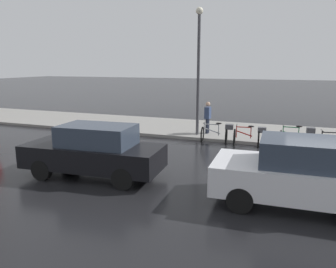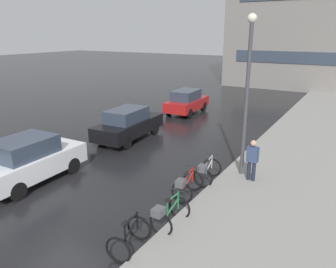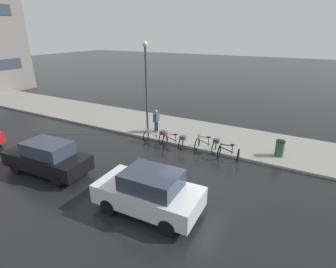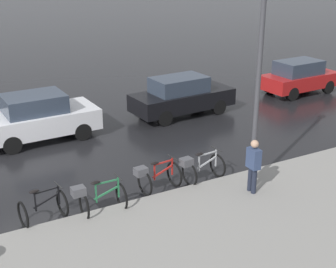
% 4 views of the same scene
% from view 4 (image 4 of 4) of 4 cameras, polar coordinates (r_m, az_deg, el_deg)
% --- Properties ---
extents(ground_plane, '(140.00, 140.00, 0.00)m').
position_cam_4_polar(ground_plane, '(15.48, -16.12, -4.08)').
color(ground_plane, black).
extents(bicycle_nearest, '(0.85, 1.18, 0.95)m').
position_cam_4_polar(bicycle_nearest, '(12.32, -14.98, -8.67)').
color(bicycle_nearest, black).
rests_on(bicycle_nearest, ground).
extents(bicycle_second, '(0.74, 1.36, 0.98)m').
position_cam_4_polar(bicycle_second, '(12.27, -8.56, -7.70)').
color(bicycle_second, black).
rests_on(bicycle_second, ground).
extents(bicycle_third, '(0.86, 1.37, 0.94)m').
position_cam_4_polar(bicycle_third, '(13.29, -1.49, -5.15)').
color(bicycle_third, black).
rests_on(bicycle_third, ground).
extents(bicycle_farthest, '(0.84, 1.43, 0.96)m').
position_cam_4_polar(bicycle_farthest, '(13.85, 3.92, -4.05)').
color(bicycle_farthest, black).
rests_on(bicycle_farthest, ground).
extents(car_white, '(2.08, 4.13, 1.71)m').
position_cam_4_polar(car_white, '(17.58, -15.47, 2.02)').
color(car_white, silver).
rests_on(car_white, ground).
extents(car_black, '(1.98, 4.46, 1.66)m').
position_cam_4_polar(car_black, '(19.60, 1.66, 4.65)').
color(car_black, black).
rests_on(car_black, ground).
extents(car_red, '(1.86, 3.96, 1.63)m').
position_cam_4_polar(car_red, '(23.67, 15.72, 6.72)').
color(car_red, '#AD1919').
rests_on(car_red, ground).
extents(pedestrian, '(0.41, 0.26, 1.69)m').
position_cam_4_polar(pedestrian, '(13.06, 10.35, -3.75)').
color(pedestrian, '#1E2333').
rests_on(pedestrian, ground).
extents(streetlamp, '(0.33, 0.33, 6.00)m').
position_cam_4_polar(streetlamp, '(12.82, 11.07, 8.18)').
color(streetlamp, '#424247').
rests_on(streetlamp, ground).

